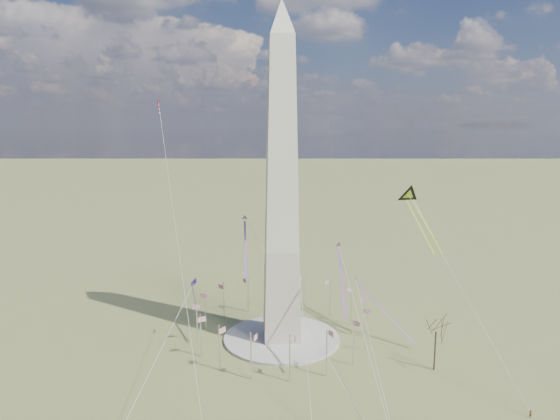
{
  "coord_description": "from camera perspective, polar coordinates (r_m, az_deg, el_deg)",
  "views": [
    {
      "loc": [
        -11.78,
        -145.86,
        65.79
      ],
      "look_at": [
        -0.52,
        0.0,
        40.92
      ],
      "focal_mm": 32.0,
      "sensor_mm": 36.0,
      "label": 1
    }
  ],
  "objects": [
    {
      "name": "kite_small_white",
      "position": [
        185.37,
        0.91,
        8.54
      ],
      "size": [
        1.41,
        2.0,
        4.16
      ],
      "rotation": [
        0.0,
        0.0,
        2.37
      ],
      "color": "silver",
      "rests_on": "ground"
    },
    {
      "name": "kite_streamer_mid",
      "position": [
        150.1,
        -4.01,
        -3.24
      ],
      "size": [
        1.95,
        20.87,
        14.34
      ],
      "rotation": [
        0.0,
        0.0,
        3.14
      ],
      "color": "red",
      "rests_on": "ground"
    },
    {
      "name": "kite_delta_black",
      "position": [
        162.77,
        14.66,
        1.31
      ],
      "size": [
        8.36,
        21.94,
        17.96
      ],
      "rotation": [
        0.0,
        0.0,
        3.28
      ],
      "color": "black",
      "rests_on": "ground"
    },
    {
      "name": "tree_near",
      "position": [
        144.1,
        17.42,
        -12.81
      ],
      "size": [
        9.48,
        9.48,
        16.58
      ],
      "color": "#4B342D",
      "rests_on": "ground"
    },
    {
      "name": "person_east",
      "position": [
        135.4,
        26.7,
        -20.09
      ],
      "size": [
        0.68,
        0.46,
        1.81
      ],
      "primitive_type": "imported",
      "rotation": [
        0.0,
        0.0,
        3.19
      ],
      "color": "gray",
      "rests_on": "ground"
    },
    {
      "name": "washington_monument",
      "position": [
        147.42,
        0.2,
        2.7
      ],
      "size": [
        15.56,
        15.56,
        100.0
      ],
      "color": "beige",
      "rests_on": "plaza"
    },
    {
      "name": "kite_streamer_left",
      "position": [
        136.06,
        6.96,
        -6.74
      ],
      "size": [
        3.37,
        21.12,
        14.5
      ],
      "rotation": [
        0.0,
        0.0,
        3.04
      ],
      "color": "red",
      "rests_on": "ground"
    },
    {
      "name": "kite_diamond_purple",
      "position": [
        154.52,
        -9.83,
        -8.55
      ],
      "size": [
        1.95,
        3.15,
        9.67
      ],
      "rotation": [
        0.0,
        0.0,
        2.92
      ],
      "color": "navy",
      "rests_on": "ground"
    },
    {
      "name": "flagpole_ring",
      "position": [
        157.6,
        0.19,
        -12.15
      ],
      "size": [
        54.4,
        54.4,
        13.0
      ],
      "color": "silver",
      "rests_on": "ground"
    },
    {
      "name": "kite_streamer_right",
      "position": [
        162.5,
        10.77,
        -10.14
      ],
      "size": [
        15.69,
        18.92,
        15.96
      ],
      "rotation": [
        0.0,
        0.0,
        3.82
      ],
      "color": "red",
      "rests_on": "ground"
    },
    {
      "name": "ground",
      "position": [
        160.44,
        0.19,
        -14.56
      ],
      "size": [
        2000.0,
        2000.0,
        0.0
      ],
      "primitive_type": "plane",
      "color": "#596231",
      "rests_on": "ground"
    },
    {
      "name": "kite_small_red",
      "position": [
        182.4,
        -13.73,
        11.81
      ],
      "size": [
        1.41,
        1.58,
        4.33
      ],
      "rotation": [
        0.0,
        0.0,
        3.03
      ],
      "color": "red",
      "rests_on": "ground"
    },
    {
      "name": "plaza",
      "position": [
        160.28,
        0.19,
        -14.43
      ],
      "size": [
        36.0,
        36.0,
        0.8
      ],
      "primitive_type": "cylinder",
      "color": "#9E9A91",
      "rests_on": "ground"
    }
  ]
}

